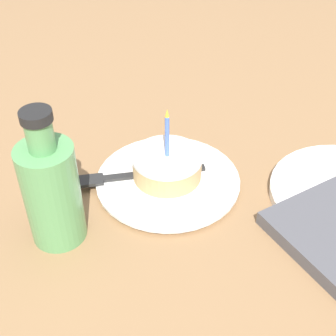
# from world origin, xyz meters

# --- Properties ---
(ground_plane) EXTENTS (2.40, 2.40, 0.04)m
(ground_plane) POSITION_xyz_m (0.00, 0.00, -0.02)
(ground_plane) COLOR olive
(ground_plane) RESTS_ON ground
(plate) EXTENTS (0.22, 0.22, 0.01)m
(plate) POSITION_xyz_m (-0.01, 0.03, 0.01)
(plate) COLOR white
(plate) RESTS_ON ground_plane
(cake_slice) EXTENTS (0.10, 0.10, 0.12)m
(cake_slice) POSITION_xyz_m (-0.02, 0.03, 0.03)
(cake_slice) COLOR tan
(cake_slice) RESTS_ON plate
(fork) EXTENTS (0.09, 0.19, 0.00)m
(fork) POSITION_xyz_m (-0.04, -0.02, 0.01)
(fork) COLOR #262626
(fork) RESTS_ON plate
(bottle) EXTENTS (0.07, 0.07, 0.19)m
(bottle) POSITION_xyz_m (0.00, -0.15, 0.08)
(bottle) COLOR #599959
(bottle) RESTS_ON ground_plane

